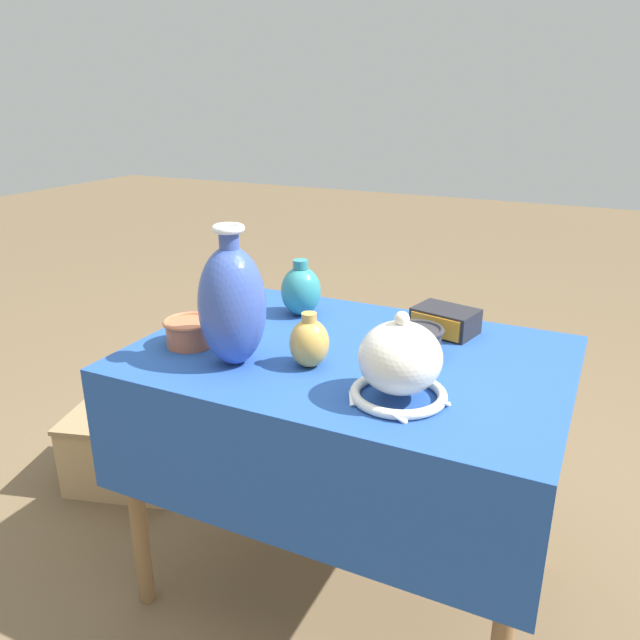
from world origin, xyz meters
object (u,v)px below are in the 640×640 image
object	(u,v)px
vase_tall_bulbous	(232,305)
wooden_crate	(130,445)
vase_dome_bell	(400,364)
jar_round_ochre	(309,342)
mosaic_tile_box	(445,321)
jar_round_teal	(301,290)
cup_wide_charcoal	(418,339)
cup_wide_terracotta	(190,331)

from	to	relation	value
vase_tall_bulbous	wooden_crate	size ratio (longest dim) A/B	0.70
vase_dome_bell	wooden_crate	size ratio (longest dim) A/B	0.46
vase_dome_bell	vase_tall_bulbous	bearing A→B (deg)	179.07
jar_round_ochre	wooden_crate	distance (m)	1.09
mosaic_tile_box	jar_round_teal	bearing A→B (deg)	-161.72
jar_round_ochre	cup_wide_charcoal	world-z (taller)	jar_round_ochre
mosaic_tile_box	wooden_crate	xyz separation A→B (m)	(-1.08, -0.11, -0.61)
vase_dome_bell	wooden_crate	bearing A→B (deg)	163.99
cup_wide_charcoal	jar_round_ochre	bearing A→B (deg)	-138.48
cup_wide_terracotta	jar_round_ochre	xyz separation A→B (m)	(0.34, 0.02, 0.02)
wooden_crate	jar_round_ochre	bearing A→B (deg)	-32.15
jar_round_ochre	vase_tall_bulbous	bearing A→B (deg)	-160.01
vase_dome_bell	jar_round_teal	world-z (taller)	vase_dome_bell
jar_round_teal	wooden_crate	size ratio (longest dim) A/B	0.34
vase_tall_bulbous	vase_dome_bell	xyz separation A→B (m)	(0.42, -0.01, -0.07)
mosaic_tile_box	jar_round_ochre	size ratio (longest dim) A/B	1.37
mosaic_tile_box	jar_round_ochre	distance (m)	0.43
mosaic_tile_box	jar_round_teal	size ratio (longest dim) A/B	1.11
jar_round_ochre	cup_wide_terracotta	bearing A→B (deg)	-177.37
vase_dome_bell	wooden_crate	xyz separation A→B (m)	(-1.09, 0.31, -0.66)
cup_wide_terracotta	wooden_crate	distance (m)	0.84
vase_tall_bulbous	jar_round_teal	size ratio (longest dim) A/B	2.05
wooden_crate	vase_tall_bulbous	bearing A→B (deg)	-40.38
vase_tall_bulbous	cup_wide_terracotta	size ratio (longest dim) A/B	2.54
cup_wide_terracotta	wooden_crate	bearing A→B (deg)	153.00
vase_tall_bulbous	mosaic_tile_box	distance (m)	0.59
jar_round_ochre	jar_round_teal	size ratio (longest dim) A/B	0.81
cup_wide_terracotta	cup_wide_charcoal	bearing A→B (deg)	20.19
cup_wide_terracotta	jar_round_ochre	bearing A→B (deg)	2.63
vase_tall_bulbous	jar_round_ochre	size ratio (longest dim) A/B	2.52
wooden_crate	mosaic_tile_box	bearing A→B (deg)	-10.19
jar_round_ochre	cup_wide_charcoal	xyz separation A→B (m)	(0.21, 0.18, -0.02)
mosaic_tile_box	cup_wide_charcoal	distance (m)	0.17
cup_wide_terracotta	jar_round_ochre	world-z (taller)	jar_round_ochre
vase_dome_bell	cup_wide_terracotta	bearing A→B (deg)	174.79
mosaic_tile_box	wooden_crate	world-z (taller)	mosaic_tile_box
mosaic_tile_box	cup_wide_charcoal	size ratio (longest dim) A/B	1.42
mosaic_tile_box	cup_wide_charcoal	world-z (taller)	cup_wide_charcoal
mosaic_tile_box	cup_wide_terracotta	size ratio (longest dim) A/B	1.38
jar_round_teal	vase_dome_bell	bearing A→B (deg)	-41.71
cup_wide_terracotta	cup_wide_charcoal	size ratio (longest dim) A/B	1.03
vase_tall_bulbous	vase_dome_bell	distance (m)	0.42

